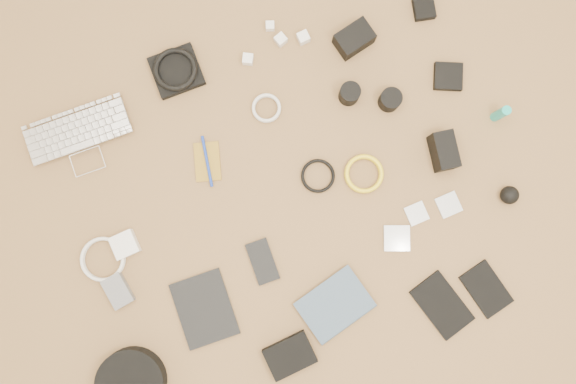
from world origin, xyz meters
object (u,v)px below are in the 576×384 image
object	(u,v)px
laptop	(83,144)
paperback	(350,326)
tablet	(205,309)
headphone_case	(131,383)
dslr_camera	(354,39)
phone	(263,262)

from	to	relation	value
laptop	paperback	distance (m)	0.99
paperback	tablet	bearing A→B (deg)	48.26
headphone_case	laptop	bearing A→B (deg)	86.78
laptop	dslr_camera	distance (m)	0.90
dslr_camera	tablet	xyz separation A→B (m)	(-0.68, -0.67, -0.03)
tablet	paperback	distance (m)	0.44
phone	paperback	xyz separation A→B (m)	(0.20, -0.26, 0.00)
dslr_camera	paperback	size ratio (longest dim) A/B	0.54
dslr_camera	paperback	bearing A→B (deg)	-124.97
laptop	paperback	bearing A→B (deg)	-53.73
phone	paperback	world-z (taller)	paperback
dslr_camera	headphone_case	distance (m)	1.24
tablet	headphone_case	bearing A→B (deg)	-153.98
dslr_camera	headphone_case	bearing A→B (deg)	-156.55
tablet	laptop	bearing A→B (deg)	107.92
headphone_case	paperback	bearing A→B (deg)	-2.27
laptop	paperback	world-z (taller)	laptop
laptop	dslr_camera	xyz separation A→B (m)	(0.90, 0.08, 0.02)
dslr_camera	phone	xyz separation A→B (m)	(-0.47, -0.58, -0.03)
tablet	headphone_case	xyz separation A→B (m)	(-0.26, -0.14, 0.02)
laptop	tablet	xyz separation A→B (m)	(0.22, -0.59, -0.01)
laptop	dslr_camera	size ratio (longest dim) A/B	2.92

